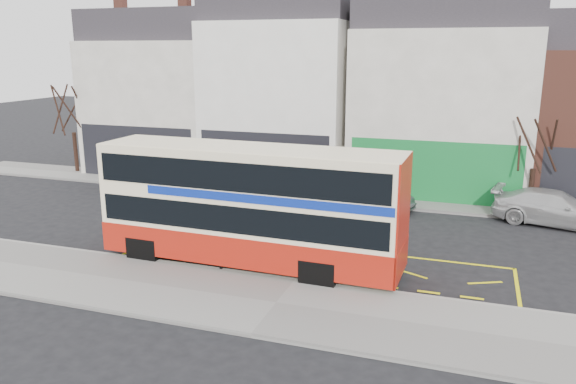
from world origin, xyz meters
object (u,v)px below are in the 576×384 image
(double_decker_bus, at_px, (251,205))
(bus_stop_post, at_px, (221,224))
(car_grey, at_px, (375,197))
(street_tree_left, at_px, (70,96))
(car_silver, at_px, (150,181))
(car_white, at_px, (555,208))
(street_tree_right, at_px, (537,129))

(double_decker_bus, distance_m, bus_stop_post, 1.29)
(car_grey, bearing_deg, street_tree_left, 98.91)
(car_silver, distance_m, car_white, 19.83)
(street_tree_left, bearing_deg, bus_stop_post, -37.38)
(car_silver, distance_m, car_grey, 11.89)
(double_decker_bus, distance_m, street_tree_right, 14.41)
(street_tree_left, bearing_deg, car_grey, -6.50)
(car_silver, height_order, street_tree_left, street_tree_left)
(car_white, distance_m, street_tree_right, 3.70)
(double_decker_bus, height_order, car_white, double_decker_bus)
(car_grey, relative_size, car_white, 0.73)
(double_decker_bus, xyz_separation_m, car_white, (10.85, 8.71, -1.51))
(bus_stop_post, distance_m, car_grey, 10.37)
(car_white, relative_size, street_tree_right, 0.89)
(car_white, xyz_separation_m, street_tree_right, (-0.89, 1.56, 3.24))
(car_silver, xyz_separation_m, street_tree_right, (18.91, 2.62, 3.23))
(street_tree_right, bearing_deg, bus_stop_post, -133.38)
(bus_stop_post, height_order, street_tree_left, street_tree_left)
(bus_stop_post, height_order, car_silver, bus_stop_post)
(car_silver, xyz_separation_m, street_tree_left, (-7.22, 3.20, 4.00))
(car_white, bearing_deg, street_tree_left, 96.98)
(double_decker_bus, distance_m, car_silver, 11.87)
(double_decker_bus, height_order, bus_stop_post, double_decker_bus)
(car_grey, xyz_separation_m, street_tree_right, (7.07, 1.59, 3.37))
(double_decker_bus, relative_size, car_grey, 2.86)
(bus_stop_post, height_order, car_grey, bus_stop_post)
(car_silver, distance_m, street_tree_right, 19.37)
(car_grey, bearing_deg, double_decker_bus, 176.95)
(car_white, height_order, street_tree_right, street_tree_right)
(car_silver, relative_size, car_white, 0.86)
(bus_stop_post, distance_m, street_tree_left, 19.73)
(car_silver, bearing_deg, bus_stop_post, -131.94)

